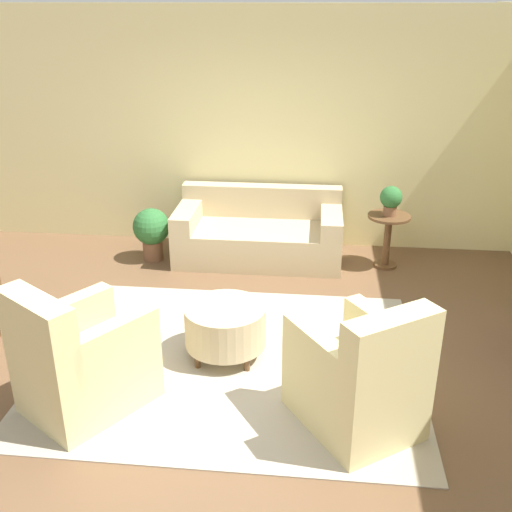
% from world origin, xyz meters
% --- Properties ---
extents(ground_plane, '(16.00, 16.00, 0.00)m').
position_xyz_m(ground_plane, '(0.00, 0.00, 0.00)').
color(ground_plane, brown).
extents(wall_back, '(9.48, 0.12, 2.80)m').
position_xyz_m(wall_back, '(0.00, 2.80, 1.40)').
color(wall_back, beige).
rests_on(wall_back, ground_plane).
extents(rug, '(3.13, 2.58, 0.01)m').
position_xyz_m(rug, '(0.00, 0.00, 0.01)').
color(rug, '#B2A893').
rests_on(rug, ground_plane).
extents(couch, '(1.91, 0.94, 0.79)m').
position_xyz_m(couch, '(0.01, 2.26, 0.29)').
color(couch, '#C6B289').
rests_on(couch, ground_plane).
extents(armchair_left, '(1.05, 1.10, 1.02)m').
position_xyz_m(armchair_left, '(-1.02, -0.73, 0.39)').
color(armchair_left, beige).
rests_on(armchair_left, rug).
extents(armchair_right, '(1.05, 1.10, 1.02)m').
position_xyz_m(armchair_right, '(1.02, -0.73, 0.39)').
color(armchair_right, beige).
rests_on(armchair_right, rug).
extents(ottoman_table, '(0.69, 0.69, 0.46)m').
position_xyz_m(ottoman_table, '(-0.06, 0.08, 0.30)').
color(ottoman_table, '#C6B289').
rests_on(ottoman_table, rug).
extents(side_table, '(0.48, 0.48, 0.62)m').
position_xyz_m(side_table, '(1.48, 2.14, 0.42)').
color(side_table, brown).
rests_on(side_table, ground_plane).
extents(potted_plant_on_side_table, '(0.25, 0.25, 0.33)m').
position_xyz_m(potted_plant_on_side_table, '(1.48, 2.14, 0.81)').
color(potted_plant_on_side_table, brown).
rests_on(potted_plant_on_side_table, side_table).
extents(potted_plant_floor, '(0.43, 0.43, 0.63)m').
position_xyz_m(potted_plant_floor, '(-1.23, 2.05, 0.37)').
color(potted_plant_floor, brown).
rests_on(potted_plant_floor, ground_plane).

